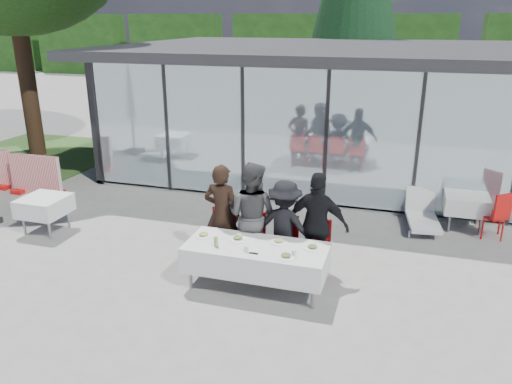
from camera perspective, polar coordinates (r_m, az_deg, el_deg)
ground at (r=8.39m, az=-4.13°, el=-10.48°), size 90.00×90.00×0.00m
pavilion at (r=15.09m, az=14.45°, el=11.05°), size 14.80×8.80×3.44m
treeline at (r=35.14m, az=9.59°, el=15.87°), size 62.50×2.00×4.40m
dining_table at (r=8.03m, az=0.01°, el=-7.51°), size 2.26×0.96×0.75m
diner_a at (r=8.78m, az=-3.91°, el=-2.52°), size 0.70×0.70×1.81m
diner_chair_a at (r=8.92m, az=-3.85°, el=-4.70°), size 0.44×0.44×0.97m
diner_b at (r=8.59m, az=-0.50°, el=-2.66°), size 1.07×1.07×1.89m
diner_chair_b at (r=8.76m, az=-0.48°, el=-5.13°), size 0.44×0.44×0.97m
diner_c at (r=8.50m, az=3.30°, el=-3.94°), size 1.17×1.17×1.62m
diner_chair_c at (r=8.62m, az=3.27°, el=-5.59°), size 0.44×0.44×0.97m
diner_d at (r=8.36m, az=7.03°, el=-3.76°), size 1.17×1.17×1.81m
diner_chair_d at (r=8.52m, az=6.93°, el=-6.02°), size 0.44×0.44×0.97m
plate_a at (r=8.30m, az=-6.00°, el=-4.90°), size 0.29×0.29×0.07m
plate_b at (r=8.14m, az=-2.08°, el=-5.31°), size 0.29×0.29×0.07m
plate_c at (r=8.03m, az=2.63°, el=-5.65°), size 0.29×0.29×0.07m
plate_d at (r=7.88m, az=6.48°, el=-6.29°), size 0.29×0.29×0.07m
plate_extra at (r=7.57m, az=3.44°, el=-7.32°), size 0.29×0.29×0.07m
juice_bottle at (r=7.90m, az=-4.60°, el=-5.69°), size 0.06×0.06×0.16m
drinking_glasses at (r=7.65m, az=1.61°, el=-6.75°), size 0.81×0.14×0.10m
folded_eyeglasses at (r=7.68m, az=-0.27°, el=-7.02°), size 0.14×0.03×0.01m
spare_table_left at (r=10.98m, az=-23.03°, el=-1.47°), size 0.86×0.86×0.74m
spare_table_right at (r=11.13m, az=22.88°, el=-1.18°), size 0.86×0.86×0.74m
spare_chair_b at (r=10.86m, az=25.85°, el=-2.21°), size 0.62×0.62×0.97m
lounger at (r=11.06m, az=18.43°, el=-2.39°), size 0.77×1.40×0.72m
grass_patch at (r=17.48m, az=-23.61°, el=3.94°), size 5.00×5.00×0.02m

